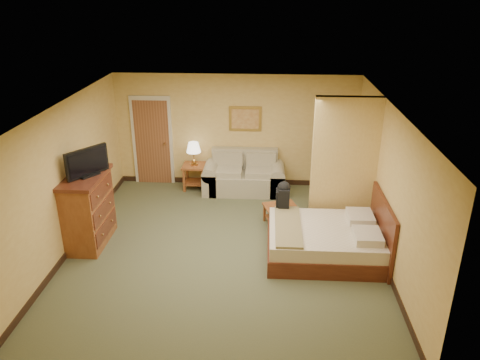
# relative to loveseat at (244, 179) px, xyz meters

# --- Properties ---
(floor) EXTENTS (6.00, 6.00, 0.00)m
(floor) POSITION_rel_loveseat_xyz_m (-0.21, -2.58, -0.30)
(floor) COLOR #4F5436
(floor) RESTS_ON ground
(ceiling) EXTENTS (6.00, 6.00, 0.00)m
(ceiling) POSITION_rel_loveseat_xyz_m (-0.21, -2.58, 2.30)
(ceiling) COLOR white
(ceiling) RESTS_ON back_wall
(back_wall) EXTENTS (5.50, 0.02, 2.60)m
(back_wall) POSITION_rel_loveseat_xyz_m (-0.21, 0.42, 1.00)
(back_wall) COLOR #D9B25C
(back_wall) RESTS_ON floor
(left_wall) EXTENTS (0.02, 6.00, 2.60)m
(left_wall) POSITION_rel_loveseat_xyz_m (-2.96, -2.58, 1.00)
(left_wall) COLOR #D9B25C
(left_wall) RESTS_ON floor
(right_wall) EXTENTS (0.02, 6.00, 2.60)m
(right_wall) POSITION_rel_loveseat_xyz_m (2.54, -2.58, 1.00)
(right_wall) COLOR #D9B25C
(right_wall) RESTS_ON floor
(partition) EXTENTS (1.20, 0.15, 2.60)m
(partition) POSITION_rel_loveseat_xyz_m (1.94, -1.65, 1.00)
(partition) COLOR #D9B25C
(partition) RESTS_ON floor
(door) EXTENTS (0.94, 0.16, 2.10)m
(door) POSITION_rel_loveseat_xyz_m (-2.16, 0.39, 0.73)
(door) COLOR beige
(door) RESTS_ON floor
(baseboard) EXTENTS (5.50, 0.02, 0.12)m
(baseboard) POSITION_rel_loveseat_xyz_m (-0.21, 0.41, -0.24)
(baseboard) COLOR black
(baseboard) RESTS_ON floor
(loveseat) EXTENTS (1.84, 0.86, 0.93)m
(loveseat) POSITION_rel_loveseat_xyz_m (0.00, 0.00, 0.00)
(loveseat) COLOR tan
(loveseat) RESTS_ON floor
(side_table) EXTENTS (0.53, 0.53, 0.58)m
(side_table) POSITION_rel_loveseat_xyz_m (-1.15, 0.07, 0.08)
(side_table) COLOR brown
(side_table) RESTS_ON floor
(table_lamp) EXTENTS (0.33, 0.33, 0.54)m
(table_lamp) POSITION_rel_loveseat_xyz_m (-1.15, 0.07, 0.69)
(table_lamp) COLOR #B48342
(table_lamp) RESTS_ON side_table
(coffee_table) EXTENTS (0.78, 0.78, 0.40)m
(coffee_table) POSITION_rel_loveseat_xyz_m (0.82, -1.63, -0.02)
(coffee_table) COLOR brown
(coffee_table) RESTS_ON floor
(wall_picture) EXTENTS (0.73, 0.04, 0.57)m
(wall_picture) POSITION_rel_loveseat_xyz_m (0.00, 0.40, 1.30)
(wall_picture) COLOR #B78E3F
(wall_picture) RESTS_ON back_wall
(dresser) EXTENTS (0.66, 1.25, 1.33)m
(dresser) POSITION_rel_loveseat_xyz_m (-2.69, -2.49, 0.37)
(dresser) COLOR brown
(dresser) RESTS_ON floor
(tv) EXTENTS (0.52, 0.70, 0.50)m
(tv) POSITION_rel_loveseat_xyz_m (-2.59, -2.49, 1.27)
(tv) COLOR black
(tv) RESTS_ON dresser
(bed) EXTENTS (1.97, 1.67, 1.08)m
(bed) POSITION_rel_loveseat_xyz_m (1.61, -2.68, -0.01)
(bed) COLOR #4D1E12
(bed) RESTS_ON floor
(backpack) EXTENTS (0.24, 0.31, 0.53)m
(backpack) POSITION_rel_loveseat_xyz_m (0.84, -1.91, 0.51)
(backpack) COLOR black
(backpack) RESTS_ON bed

